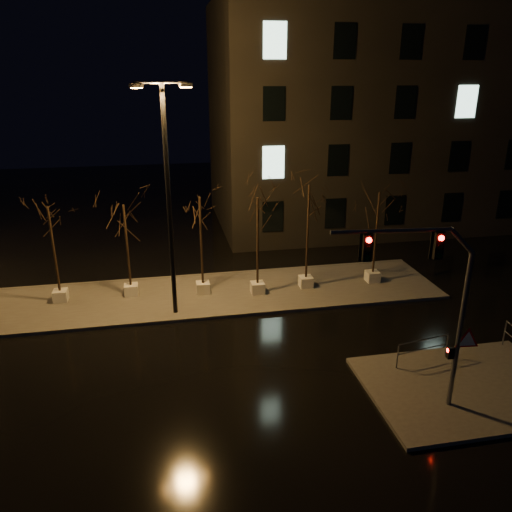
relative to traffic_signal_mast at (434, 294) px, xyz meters
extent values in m
plane|color=black|center=(-5.33, 4.21, -4.18)|extent=(90.00, 90.00, 0.00)
cube|color=#494641|center=(-5.33, 10.21, -4.11)|extent=(22.00, 5.00, 0.15)
cube|color=#494641|center=(2.17, 0.71, -4.11)|extent=(7.00, 5.00, 0.15)
cube|color=black|center=(8.67, 22.21, 3.32)|extent=(25.00, 12.00, 15.00)
cube|color=silver|center=(-12.99, 10.68, -3.76)|extent=(0.65, 0.65, 0.55)
cylinder|color=black|center=(-12.99, 10.68, -1.42)|extent=(0.11, 0.11, 4.12)
cube|color=silver|center=(-9.69, 10.74, -3.76)|extent=(0.65, 0.65, 0.55)
cylinder|color=black|center=(-9.69, 10.74, -1.47)|extent=(0.11, 0.11, 4.02)
cube|color=silver|center=(-6.19, 10.32, -3.76)|extent=(0.65, 0.65, 0.55)
cylinder|color=black|center=(-6.19, 10.32, -1.32)|extent=(0.11, 0.11, 4.33)
cube|color=silver|center=(-3.53, 9.80, -3.76)|extent=(0.65, 0.65, 0.55)
cylinder|color=black|center=(-3.53, 9.80, -1.33)|extent=(0.11, 0.11, 4.31)
cube|color=silver|center=(-0.96, 10.08, -3.76)|extent=(0.65, 0.65, 0.55)
cylinder|color=black|center=(-0.96, 10.08, -1.12)|extent=(0.11, 0.11, 4.73)
cube|color=silver|center=(2.67, 10.10, -3.76)|extent=(0.65, 0.65, 0.55)
cylinder|color=black|center=(2.67, 10.10, -1.37)|extent=(0.11, 0.11, 4.23)
cylinder|color=#5C5E64|center=(0.99, -0.10, -1.37)|extent=(0.16, 0.16, 5.33)
cylinder|color=#5C5E64|center=(-1.52, 0.16, 2.04)|extent=(3.55, 0.48, 0.12)
cube|color=black|center=(-0.07, 0.01, 1.56)|extent=(0.28, 0.22, 0.80)
cube|color=black|center=(-2.19, 0.23, 1.56)|extent=(0.28, 0.22, 0.80)
cube|color=black|center=(0.80, -0.08, -2.08)|extent=(0.21, 0.18, 0.40)
cone|color=red|center=(1.25, -0.17, -1.63)|extent=(0.92, 0.12, 0.92)
sphere|color=#FF0C07|center=(0.99, -0.10, 1.82)|extent=(0.16, 0.16, 0.16)
cylinder|color=black|center=(-7.63, 8.42, 0.95)|extent=(0.20, 0.20, 9.95)
cylinder|color=black|center=(-7.63, 8.42, 5.92)|extent=(2.13, 0.69, 0.10)
cube|color=#FF9632|center=(-8.59, 8.15, 5.77)|extent=(0.55, 0.40, 0.20)
cube|color=#FF9632|center=(-6.67, 8.69, 5.77)|extent=(0.55, 0.40, 0.20)
cylinder|color=#5C5E64|center=(0.26, 2.22, -3.57)|extent=(0.05, 0.05, 0.92)
cylinder|color=#5C5E64|center=(2.47, 2.60, -3.57)|extent=(0.05, 0.05, 0.92)
cylinder|color=#5C5E64|center=(1.36, 2.41, -3.06)|extent=(2.22, 0.42, 0.04)
cylinder|color=#5C5E64|center=(1.36, 2.41, -3.47)|extent=(2.22, 0.42, 0.04)
cylinder|color=#5C5E64|center=(5.23, 2.99, -3.54)|extent=(0.06, 0.06, 0.99)
camera|label=1|loc=(-7.89, -12.46, 6.30)|focal=35.00mm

